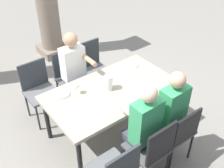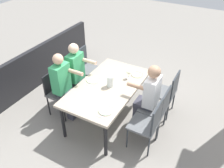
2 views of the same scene
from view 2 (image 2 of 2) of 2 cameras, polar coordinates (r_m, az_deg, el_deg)
ground_plane at (r=4.66m, az=-1.02°, el=-7.91°), size 16.00×16.00×0.00m
dining_table at (r=4.23m, az=-1.11°, el=-1.17°), size 1.76×1.00×0.74m
chair_west_north at (r=4.54m, az=13.25°, el=-1.59°), size 0.44×0.44×0.92m
chair_west_south at (r=5.19m, az=-6.36°, el=4.33°), size 0.44×0.44×0.94m
chair_mid_north at (r=4.13m, az=10.98°, el=-5.48°), size 0.44×0.44×0.91m
chair_mid_south at (r=4.84m, az=-9.89°, el=1.32°), size 0.44×0.44×0.93m
chair_east_north at (r=3.82m, az=8.85°, el=-9.24°), size 0.44×0.44×0.94m
chair_east_south at (r=4.58m, az=-13.02°, el=-1.41°), size 0.44×0.44×0.88m
diner_woman_green at (r=4.07m, az=8.64°, el=-2.86°), size 0.34×0.49×1.31m
diner_man_white at (r=4.64m, az=-8.09°, el=2.51°), size 0.35×0.49×1.33m
diner_guest_third at (r=4.37m, az=-11.42°, el=-0.26°), size 0.35×0.49×1.32m
patio_railing at (r=5.45m, az=-19.38°, el=2.85°), size 4.16×0.10×0.90m
plate_0 at (r=4.50m, az=6.09°, el=2.21°), size 0.21×0.21×0.02m
wine_glass_0 at (r=4.34m, az=4.07°, el=2.75°), size 0.08×0.08×0.17m
fork_0 at (r=4.62m, az=6.83°, el=3.03°), size 0.04×0.17×0.01m
spoon_0 at (r=4.39m, az=5.29°, el=1.22°), size 0.02×0.17×0.01m
plate_1 at (r=4.34m, az=-4.63°, el=0.97°), size 0.24×0.24×0.02m
fork_1 at (r=4.45m, az=-3.59°, el=1.86°), size 0.03×0.17×0.01m
spoon_1 at (r=4.24m, az=-5.72°, el=-0.10°), size 0.02×0.17×0.01m
plate_2 at (r=3.66m, az=-1.56°, el=-6.52°), size 0.22×0.22×0.02m
fork_2 at (r=3.76m, az=-0.41°, el=-5.26°), size 0.02×0.17×0.01m
spoon_2 at (r=3.57m, az=-2.78°, el=-7.99°), size 0.02×0.17×0.01m
water_pitcher at (r=4.14m, az=-0.44°, el=0.56°), size 0.12×0.12×0.21m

